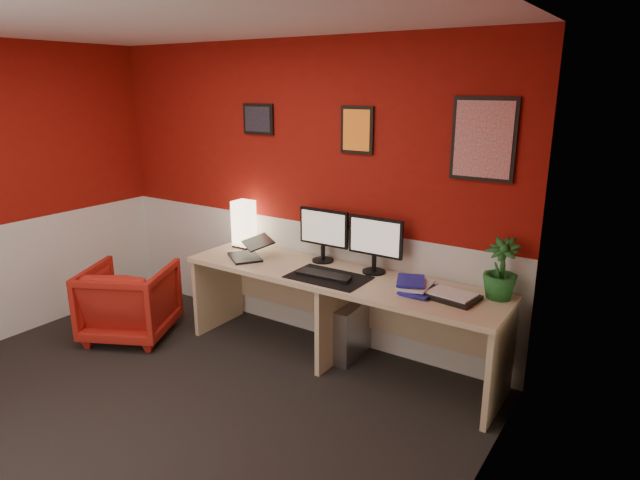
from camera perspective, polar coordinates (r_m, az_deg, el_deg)
The scene contains 24 objects.
ground at distance 3.97m, azimuth -17.89°, elevation -17.53°, with size 4.00×3.50×0.01m, color black.
ceiling at distance 3.37m, azimuth -21.73°, elevation 21.05°, with size 4.00×3.50×0.01m, color white.
wall_back at distance 4.69m, azimuth -2.49°, elevation 4.98°, with size 4.00×0.01×2.50m, color maroon.
wall_right at distance 2.28m, azimuth 13.02°, elevation -7.39°, with size 0.01×3.50×2.50m, color maroon.
wainscot_back at distance 4.88m, azimuth -2.42°, elevation -3.70°, with size 4.00×0.01×1.00m, color silver.
wainscot_right at distance 2.67m, azimuth 11.83°, elevation -22.36°, with size 0.01×3.50×1.00m, color silver.
desk at distance 4.34m, azimuth 1.83°, elevation -8.18°, with size 2.60×0.65×0.73m, color #D1B486.
shoji_lamp at distance 4.92m, azimuth -7.92°, elevation 1.54°, with size 0.16×0.16×0.40m, color #FFE5B2.
laptop at distance 4.62m, azimuth -7.87°, elevation -0.58°, with size 0.33×0.23×0.22m, color black.
monitor_left at distance 4.44m, azimuth 0.31°, elevation 1.34°, with size 0.45×0.06×0.58m, color black.
monitor_right at distance 4.19m, azimuth 5.73°, elevation 0.37°, with size 0.45×0.06×0.58m, color black.
desk_mat at distance 4.15m, azimuth 0.88°, elevation -3.90°, with size 0.60×0.38×0.01m, color black.
keyboard at distance 4.16m, azimuth 0.35°, elevation -3.62°, with size 0.42×0.14×0.02m, color black.
mouse at distance 4.03m, azimuth 2.67°, elevation -4.22°, with size 0.06×0.10×0.03m, color black.
book_bottom at distance 3.96m, azimuth 8.94°, elevation -4.91°, with size 0.22×0.29×0.03m, color #24229D.
book_middle at distance 3.97m, azimuth 8.50°, elevation -4.43°, with size 0.21×0.28×0.02m, color silver.
book_top at distance 3.95m, azimuth 8.00°, elevation -4.18°, with size 0.19×0.26×0.02m, color #24229D.
zen_tray at distance 3.85m, azimuth 13.52°, elevation -5.74°, with size 0.35×0.25×0.03m, color black.
potted_plant at distance 3.89m, azimuth 18.33°, elevation -2.87°, with size 0.24×0.24×0.42m, color #19591E.
pc_tower at distance 4.49m, azimuth 3.05°, elevation -9.34°, with size 0.20×0.45×0.45m, color #99999E.
armchair at distance 5.06m, azimuth -19.18°, elevation -6.02°, with size 0.69×0.71×0.65m, color #A71D13.
art_left at distance 4.83m, azimuth -6.44°, elevation 12.40°, with size 0.32×0.02×0.26m, color black.
art_center at distance 4.29m, azimuth 3.88°, elevation 11.35°, with size 0.28×0.02×0.36m, color orange.
art_right at distance 3.90m, azimuth 16.66°, elevation 10.00°, with size 0.44×0.02×0.56m, color red.
Camera 1 is at (2.69, -1.99, 2.14)m, focal length 30.73 mm.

